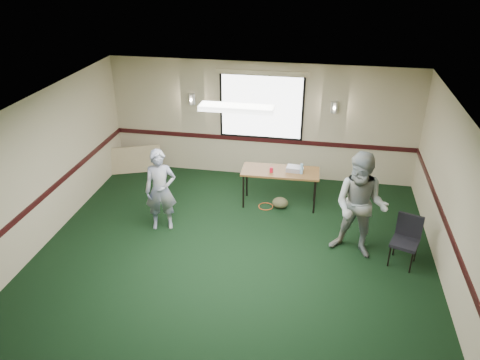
% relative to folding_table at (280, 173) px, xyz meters
% --- Properties ---
extents(ground, '(8.00, 8.00, 0.00)m').
position_rel_folding_table_xyz_m(ground, '(-0.60, -2.65, -0.74)').
color(ground, black).
rests_on(ground, ground).
extents(room_shell, '(8.00, 8.02, 8.00)m').
position_rel_folding_table_xyz_m(room_shell, '(-0.60, -0.52, 0.84)').
color(room_shell, tan).
rests_on(room_shell, ground).
extents(folding_table, '(1.61, 0.67, 0.80)m').
position_rel_folding_table_xyz_m(folding_table, '(0.00, 0.00, 0.00)').
color(folding_table, brown).
rests_on(folding_table, ground).
extents(projector, '(0.30, 0.26, 0.09)m').
position_rel_folding_table_xyz_m(projector, '(0.27, 0.04, 0.11)').
color(projector, '#95949C').
rests_on(projector, folding_table).
extents(game_console, '(0.21, 0.17, 0.05)m').
position_rel_folding_table_xyz_m(game_console, '(0.37, 0.07, 0.08)').
color(game_console, white).
rests_on(game_console, folding_table).
extents(red_cup, '(0.07, 0.07, 0.11)m').
position_rel_folding_table_xyz_m(red_cup, '(-0.18, -0.10, 0.11)').
color(red_cup, red).
rests_on(red_cup, folding_table).
extents(water_bottle, '(0.06, 0.06, 0.21)m').
position_rel_folding_table_xyz_m(water_bottle, '(0.43, -0.06, 0.16)').
color(water_bottle, '#81B2D4').
rests_on(water_bottle, folding_table).
extents(duffel_bag, '(0.36, 0.29, 0.24)m').
position_rel_folding_table_xyz_m(duffel_bag, '(0.04, -0.15, -0.62)').
color(duffel_bag, '#474429').
rests_on(duffel_bag, ground).
extents(cable_coil, '(0.39, 0.39, 0.02)m').
position_rel_folding_table_xyz_m(cable_coil, '(-0.26, -0.16, -0.73)').
color(cable_coil, '#CE4C19').
rests_on(cable_coil, ground).
extents(folded_table, '(1.23, 0.62, 0.64)m').
position_rel_folding_table_xyz_m(folded_table, '(-3.60, 0.95, -0.42)').
color(folded_table, tan).
rests_on(folded_table, ground).
extents(conference_chair, '(0.56, 0.57, 0.89)m').
position_rel_folding_table_xyz_m(conference_chair, '(2.34, -1.60, -0.22)').
color(conference_chair, black).
rests_on(conference_chair, ground).
extents(person_left, '(0.68, 0.54, 1.62)m').
position_rel_folding_table_xyz_m(person_left, '(-2.14, -1.29, 0.07)').
color(person_left, '#3E4A89').
rests_on(person_left, ground).
extents(person_right, '(1.12, 0.98, 1.94)m').
position_rel_folding_table_xyz_m(person_right, '(1.52, -1.50, 0.23)').
color(person_right, '#6784A1').
rests_on(person_right, ground).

